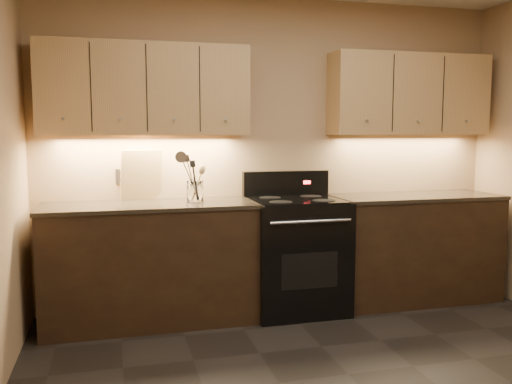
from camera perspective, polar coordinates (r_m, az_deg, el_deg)
wall_back at (r=4.68m, az=2.09°, el=4.20°), size 4.00×0.04×2.60m
counter_left at (r=4.30m, az=-11.05°, el=-7.35°), size 1.62×0.62×0.93m
counter_right at (r=4.98m, az=16.24°, el=-5.59°), size 1.46×0.62×0.93m
stove at (r=4.51m, az=4.21°, el=-6.44°), size 0.76×0.68×1.14m
upper_cab_left at (r=4.34m, az=-11.56°, el=10.51°), size 1.60×0.30×0.70m
upper_cab_right at (r=5.02m, az=15.83°, el=9.82°), size 1.44×0.30×0.70m
outlet_plate at (r=4.48m, az=-14.02°, el=1.61°), size 0.08×0.01×0.12m
utensil_crock at (r=4.29m, az=-6.43°, el=0.02°), size 0.14×0.14×0.16m
cutting_board at (r=4.44m, az=-11.99°, el=1.78°), size 0.34×0.15×0.41m
wooden_spoon at (r=4.26m, az=-6.76°, el=1.09°), size 0.16×0.11×0.29m
black_turner at (r=4.25m, az=-6.21°, el=1.33°), size 0.13×0.14×0.33m
steel_spatula at (r=4.29m, az=-6.23°, el=1.74°), size 0.18×0.13×0.39m
steel_skimmer at (r=4.26m, az=-6.01°, el=1.82°), size 0.24×0.12×0.40m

